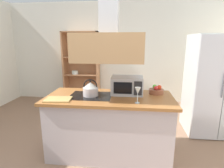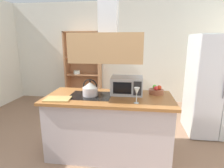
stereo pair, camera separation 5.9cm
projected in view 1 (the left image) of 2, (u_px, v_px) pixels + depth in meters
name	position (u px, v px, depth m)	size (l,w,h in m)	color
ground_plane	(95.00, 167.00, 2.46)	(7.80, 7.80, 0.00)	#88664F
wall_back	(115.00, 53.00, 5.05)	(6.00, 0.12, 2.70)	white
kitchen_island	(109.00, 125.00, 2.69)	(1.81, 0.82, 0.90)	#BBAEB0
range_hood	(109.00, 38.00, 2.40)	(0.90, 0.70, 1.29)	tan
refrigerator	(214.00, 85.00, 3.26)	(0.90, 0.78, 1.79)	silver
dish_cabinet	(82.00, 71.00, 5.05)	(0.97, 0.40, 1.92)	tan
kettle	(91.00, 89.00, 2.59)	(0.22, 0.22, 0.24)	#C1B3B5
cutting_board	(58.00, 99.00, 2.43)	(0.34, 0.24, 0.02)	#AC8C4E
microwave	(127.00, 85.00, 2.69)	(0.46, 0.35, 0.26)	#B7BABF
wine_glass_on_counter	(138.00, 92.00, 2.28)	(0.08, 0.08, 0.21)	silver
fruit_bowl	(156.00, 91.00, 2.71)	(0.21, 0.21, 0.13)	brown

